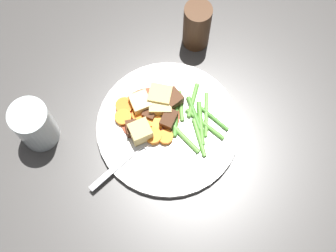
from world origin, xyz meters
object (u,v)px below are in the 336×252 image
carrot_slice_2 (157,126)px  carrot_slice_3 (153,136)px  pepper_mill (197,26)px  carrot_slice_0 (124,106)px  potato_chunk_3 (141,103)px  carrot_slice_6 (123,118)px  fork (132,153)px  water_glass (35,125)px  carrot_slice_5 (141,115)px  meat_chunk_4 (171,99)px  meat_chunk_2 (150,113)px  meat_chunk_1 (149,101)px  potato_chunk_2 (160,105)px  potato_chunk_1 (141,132)px  meat_chunk_0 (132,128)px  potato_chunk_0 (160,97)px  meat_chunk_3 (170,120)px  dinner_plate (168,127)px  carrot_slice_1 (164,137)px  carrot_slice_4 (144,122)px

carrot_slice_2 → carrot_slice_3: carrot_slice_3 is taller
pepper_mill → carrot_slice_0: bearing=58.3°
potato_chunk_3 → pepper_mill: bearing=-114.9°
carrot_slice_2 → carrot_slice_6: bearing=-3.2°
fork → water_glass: bearing=-3.2°
carrot_slice_3 → carrot_slice_5: carrot_slice_3 is taller
carrot_slice_6 → carrot_slice_5: bearing=-159.3°
carrot_slice_3 → meat_chunk_4: size_ratio=0.97×
potato_chunk_3 → fork: potato_chunk_3 is taller
carrot_slice_6 → fork: (-0.03, 0.06, -0.00)m
meat_chunk_2 → meat_chunk_1: bearing=-76.8°
carrot_slice_5 → meat_chunk_4: size_ratio=1.11×
carrot_slice_3 → potato_chunk_2: size_ratio=0.74×
meat_chunk_2 → carrot_slice_2: bearing=130.4°
potato_chunk_2 → water_glass: 0.22m
carrot_slice_3 → carrot_slice_6: bearing=-22.1°
carrot_slice_5 → potato_chunk_1: potato_chunk_1 is taller
meat_chunk_0 → water_glass: bearing=11.2°
carrot_slice_6 → meat_chunk_4: meat_chunk_4 is taller
carrot_slice_2 → pepper_mill: bearing=-101.3°
potato_chunk_0 → meat_chunk_4: bearing=179.8°
meat_chunk_4 → fork: 0.12m
carrot_slice_5 → meat_chunk_3: (-0.05, 0.00, 0.01)m
dinner_plate → carrot_slice_2: 0.02m
potato_chunk_0 → meat_chunk_4: potato_chunk_0 is taller
carrot_slice_3 → carrot_slice_5: bearing=-50.8°
potato_chunk_1 → pepper_mill: bearing=-106.4°
potato_chunk_3 → meat_chunk_0: bearing=83.4°
carrot_slice_2 → carrot_slice_3: (0.00, 0.02, 0.00)m
carrot_slice_0 → meat_chunk_3: (-0.09, 0.01, 0.01)m
carrot_slice_3 → meat_chunk_1: bearing=-72.7°
carrot_slice_1 → carrot_slice_5: same height
carrot_slice_6 → meat_chunk_3: meat_chunk_3 is taller
dinner_plate → carrot_slice_2: size_ratio=10.08×
carrot_slice_2 → meat_chunk_1: meat_chunk_1 is taller
carrot_slice_5 → fork: 0.07m
meat_chunk_4 → pepper_mill: 0.15m
carrot_slice_2 → potato_chunk_1: size_ratio=0.70×
dinner_plate → carrot_slice_3: carrot_slice_3 is taller
meat_chunk_0 → carrot_slice_4: bearing=-137.2°
meat_chunk_2 → pepper_mill: pepper_mill is taller
water_glass → meat_chunk_0: bearing=-168.8°
carrot_slice_2 → potato_chunk_2: (0.00, -0.04, 0.01)m
carrot_slice_0 → potato_chunk_1: potato_chunk_1 is taller
meat_chunk_3 → meat_chunk_4: meat_chunk_4 is taller
carrot_slice_0 → pepper_mill: (-0.10, -0.17, 0.03)m
meat_chunk_3 → fork: 0.09m
meat_chunk_1 → water_glass: water_glass is taller
potato_chunk_0 → carrot_slice_4: bearing=68.4°
meat_chunk_0 → carrot_slice_6: bearing=-41.5°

